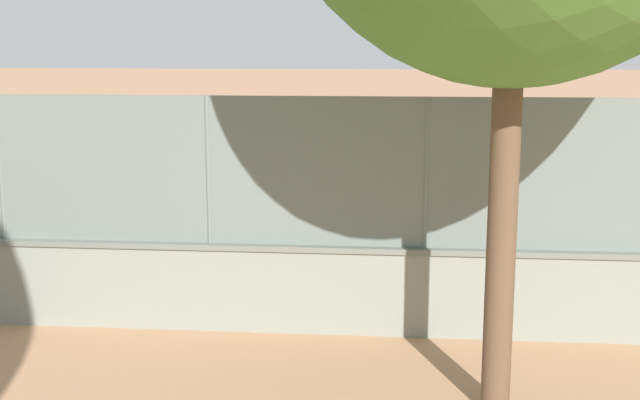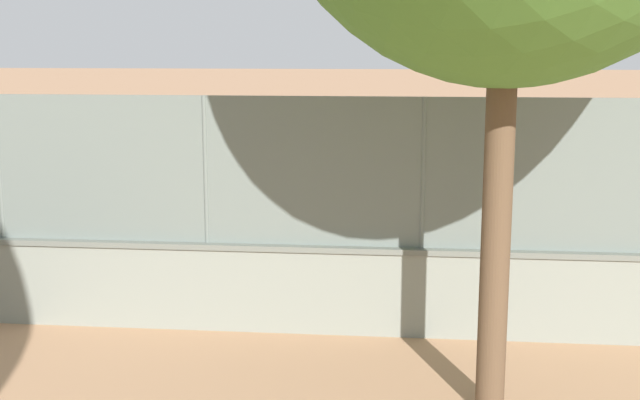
# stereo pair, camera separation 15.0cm
# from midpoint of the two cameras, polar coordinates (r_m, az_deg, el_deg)

# --- Properties ---
(ground_plane) EXTENTS (260.00, 260.00, 0.00)m
(ground_plane) POSITION_cam_midpoint_polar(r_m,az_deg,el_deg) (23.27, -0.08, 0.46)
(ground_plane) COLOR tan
(perimeter_wall) EXTENTS (25.11, 0.68, 1.29)m
(perimeter_wall) POSITION_cam_midpoint_polar(r_m,az_deg,el_deg) (12.22, -7.86, -5.83)
(perimeter_wall) COLOR gray
(perimeter_wall) RESTS_ON ground_plane
(fence_panel_on_wall) EXTENTS (24.67, 0.39, 2.11)m
(fence_panel_on_wall) POSITION_cam_midpoint_polar(r_m,az_deg,el_deg) (11.86, -8.07, 2.05)
(fence_panel_on_wall) COLOR slate
(fence_panel_on_wall) RESTS_ON perimeter_wall
(player_at_service_line) EXTENTS (0.72, 1.24, 1.58)m
(player_at_service_line) POSITION_cam_midpoint_polar(r_m,az_deg,el_deg) (18.47, 1.11, 0.75)
(player_at_service_line) COLOR black
(player_at_service_line) RESTS_ON ground_plane
(player_baseline_waiting) EXTENTS (0.68, 0.84, 1.49)m
(player_baseline_waiting) POSITION_cam_midpoint_polar(r_m,az_deg,el_deg) (13.98, 7.65, -2.82)
(player_baseline_waiting) COLOR black
(player_baseline_waiting) RESTS_ON ground_plane
(player_near_wall_returning) EXTENTS (0.77, 1.23, 1.67)m
(player_near_wall_returning) POSITION_cam_midpoint_polar(r_m,az_deg,el_deg) (24.27, -0.26, 3.24)
(player_near_wall_returning) COLOR #B2B2B2
(player_near_wall_returning) RESTS_ON ground_plane
(sports_ball) EXTENTS (0.09, 0.09, 0.09)m
(sports_ball) POSITION_cam_midpoint_polar(r_m,az_deg,el_deg) (16.74, -4.34, -3.41)
(sports_ball) COLOR #3399D8
(sports_ball) RESTS_ON ground_plane
(spare_ball_by_wall) EXTENTS (0.15, 0.15, 0.15)m
(spare_ball_by_wall) POSITION_cam_midpoint_polar(r_m,az_deg,el_deg) (13.80, -13.47, -6.60)
(spare_ball_by_wall) COLOR orange
(spare_ball_by_wall) RESTS_ON ground_plane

